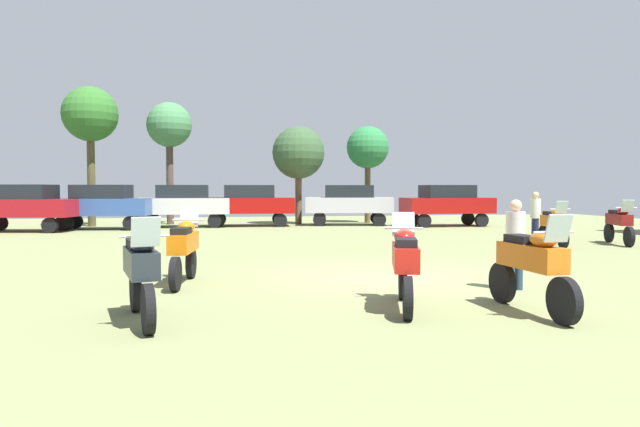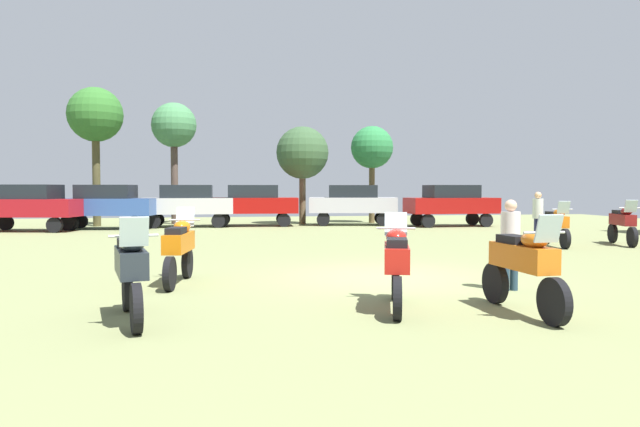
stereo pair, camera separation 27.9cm
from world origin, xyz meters
The scene contains 19 objects.
ground_plane centered at (0.00, 0.00, 0.01)m, with size 44.00×52.00×0.02m.
motorcycle_1 centered at (7.11, 5.16, 0.73)m, with size 0.70×2.13×1.45m.
motorcycle_2 centered at (9.52, 5.23, 0.75)m, with size 0.84×2.20×1.48m.
motorcycle_3 centered at (-4.10, -0.19, 0.74)m, with size 0.66×2.16×1.46m.
motorcycle_4 centered at (1.05, -3.77, 0.75)m, with size 0.62×2.23×1.49m.
motorcycle_6 centered at (-4.52, -3.32, 0.74)m, with size 0.74×2.11×1.48m.
motorcycle_7 centered at (-0.66, -3.09, 0.73)m, with size 0.80×2.10×1.45m.
car_1 centered at (-11.43, 14.80, 1.19)m, with size 4.58×2.64×2.00m.
car_2 centered at (3.13, 16.56, 1.19)m, with size 4.56×2.56×2.00m.
car_3 centered at (-1.80, 16.69, 1.19)m, with size 4.39×2.03×2.00m.
car_4 centered at (-8.42, 15.63, 1.19)m, with size 4.52×2.42×2.00m.
car_5 centered at (7.63, 14.88, 1.19)m, with size 4.34×1.91×2.00m.
car_6 centered at (-4.93, 16.50, 1.19)m, with size 4.32×1.85×2.00m.
person_1 centered at (7.11, 6.23, 1.03)m, with size 0.36×0.36×1.72m.
person_2 centered at (1.82, -1.92, 0.97)m, with size 0.37×0.37×1.64m.
tree_1 centered at (-5.70, 18.90, 4.96)m, with size 2.27×2.27×6.21m.
tree_2 centered at (0.77, 17.79, 3.65)m, with size 2.68×2.68×5.00m.
tree_4 centered at (-9.30, 17.90, 5.32)m, with size 2.62×2.62×6.71m.
tree_5 centered at (4.56, 18.26, 3.97)m, with size 2.24×2.24×5.14m.
Camera 1 is at (-3.54, -11.47, 1.86)m, focal length 32.39 mm.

